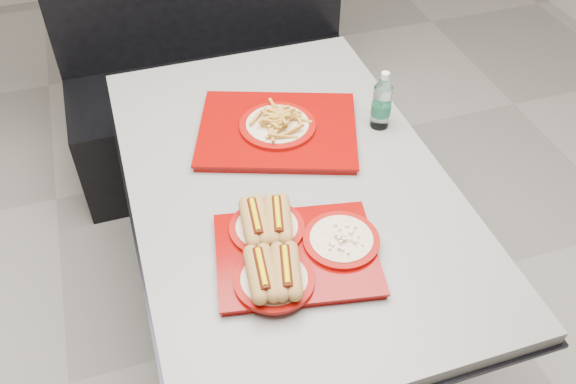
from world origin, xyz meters
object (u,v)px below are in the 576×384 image
object	(u,v)px
water_bottle	(382,103)
tray_far	(278,127)
diner_table	(287,216)
tray_near	(290,249)
booth_bench	(214,79)

from	to	relation	value
water_bottle	tray_far	bearing A→B (deg)	170.38
water_bottle	diner_table	bearing A→B (deg)	-157.81
tray_near	tray_far	size ratio (longest dim) A/B	0.78
diner_table	tray_far	size ratio (longest dim) A/B	2.42
diner_table	booth_bench	world-z (taller)	booth_bench
tray_near	tray_far	xyz separation A→B (m)	(0.12, 0.49, -0.00)
diner_table	water_bottle	distance (m)	0.46
booth_bench	tray_far	bearing A→B (deg)	-87.97
booth_bench	tray_near	distance (m)	1.44
diner_table	tray_near	xyz separation A→B (m)	(-0.09, -0.29, 0.20)
booth_bench	tray_far	distance (m)	0.97
diner_table	booth_bench	bearing A→B (deg)	90.00
diner_table	tray_far	bearing A→B (deg)	80.95
booth_bench	water_bottle	xyz separation A→B (m)	(0.35, -0.95, 0.43)
tray_far	water_bottle	xyz separation A→B (m)	(0.32, -0.05, 0.06)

